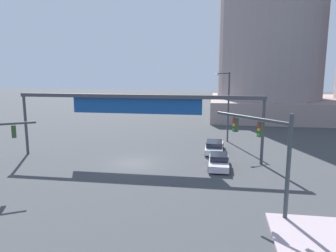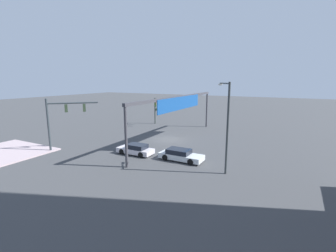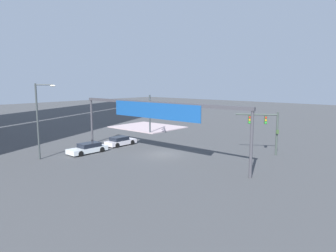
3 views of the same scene
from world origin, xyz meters
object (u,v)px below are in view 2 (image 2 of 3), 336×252
at_px(traffic_signal_opposite_side, 155,107).
at_px(streetlamp_curved_arm, 227,122).
at_px(sedan_car_approaching, 136,149).
at_px(traffic_signal_near_corner, 61,116).
at_px(sedan_car_waiting_far, 180,155).

relative_size(traffic_signal_opposite_side, streetlamp_curved_arm, 0.61).
distance_m(streetlamp_curved_arm, sedan_car_approaching, 11.45).
xyz_separation_m(traffic_signal_near_corner, sedan_car_waiting_far, (-3.38, 14.19, -3.72)).
distance_m(traffic_signal_near_corner, sedan_car_approaching, 9.90).
relative_size(traffic_signal_opposite_side, sedan_car_approaching, 1.18).
xyz_separation_m(traffic_signal_near_corner, traffic_signal_opposite_side, (-19.96, 1.09, -0.81)).
bearing_deg(traffic_signal_near_corner, streetlamp_curved_arm, -38.50).
distance_m(traffic_signal_near_corner, sedan_car_waiting_far, 15.06).
relative_size(traffic_signal_opposite_side, sedan_car_waiting_far, 1.06).
bearing_deg(traffic_signal_near_corner, sedan_car_approaching, -26.23).
bearing_deg(streetlamp_curved_arm, sedan_car_waiting_far, 34.14).
height_order(traffic_signal_opposite_side, streetlamp_curved_arm, streetlamp_curved_arm).
height_order(streetlamp_curved_arm, sedan_car_waiting_far, streetlamp_curved_arm).
distance_m(traffic_signal_near_corner, traffic_signal_opposite_side, 20.00).
bearing_deg(traffic_signal_opposite_side, traffic_signal_near_corner, -34.75).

